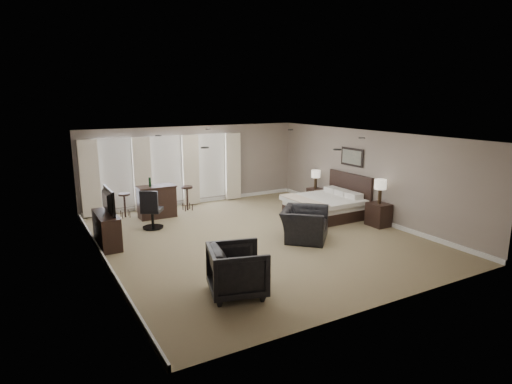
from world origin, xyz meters
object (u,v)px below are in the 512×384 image
lamp_near (380,192)px  bar_counter (157,201)px  nightstand_near (378,215)px  desk_chair (152,209)px  lamp_far (316,179)px  bar_stool_right (187,198)px  armchair_near (305,219)px  bed (321,197)px  armchair_far (237,268)px  bar_stool_left (125,205)px  nightstand_far (315,196)px  dresser (107,230)px  tv (105,211)px

lamp_near → bar_counter: size_ratio=0.61×
nightstand_near → desk_chair: desk_chair is taller
lamp_far → bar_stool_right: lamp_far is taller
bar_counter → desk_chair: (-0.44, -1.05, 0.07)m
armchair_near → bar_stool_right: (-1.56, 4.17, -0.15)m
bed → armchair_far: 5.58m
lamp_near → bar_stool_left: (-5.97, 4.38, -0.62)m
armchair_far → nightstand_far: bearing=-33.0°
nightstand_far → bar_counter: size_ratio=0.48×
lamp_near → dresser: lamp_near is taller
tv → desk_chair: (1.35, 0.82, -0.32)m
armchair_near → lamp_far: bearing=2.9°
nightstand_far → nightstand_near: bearing=-90.0°
lamp_near → tv: bearing=163.6°
tv → bar_stool_left: size_ratio=1.46×
dresser → nightstand_far: bearing=7.1°
bar_stool_left → dresser: bearing=-112.2°
nightstand_near → lamp_far: (0.00, 2.90, 0.52)m
dresser → bar_counter: size_ratio=1.24×
nightstand_far → desk_chair: 5.57m
bar_stool_right → armchair_near: bearing=-69.5°
bar_counter → desk_chair: bearing=-112.9°
armchair_near → desk_chair: desk_chair is taller
lamp_far → bar_counter: 5.23m
desk_chair → bed: bearing=-163.5°
bed → lamp_near: bearing=-58.5°
nightstand_far → lamp_near: lamp_near is taller
armchair_near → bar_stool_right: size_ratio=1.59×
bar_stool_right → dresser: bearing=-142.7°
bed → nightstand_far: bed is taller
dresser → nightstand_near: bearing=-16.4°
armchair_far → bar_stool_right: (1.32, 6.10, -0.12)m
bar_stool_right → desk_chair: bearing=-137.9°
armchair_far → bar_counter: armchair_far is taller
nightstand_far → dresser: 6.97m
lamp_near → nightstand_near: bearing=0.0°
bed → lamp_far: bearing=58.5°
bar_stool_right → bar_stool_left: bearing=175.6°
bed → armchair_near: bearing=-139.2°
bar_stool_left → bed: bearing=-30.0°
nightstand_near → nightstand_far: 2.90m
armchair_far → bar_counter: bearing=12.9°
nightstand_far → tv: bearing=-172.9°
nightstand_near → dresser: dresser is taller
bar_stool_left → nightstand_far: bearing=-14.0°
dresser → lamp_near: bearing=-16.4°
lamp_near → bar_stool_left: 7.43m
nightstand_far → armchair_near: 3.78m
nightstand_near → lamp_near: 0.66m
bed → desk_chair: bed is taller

